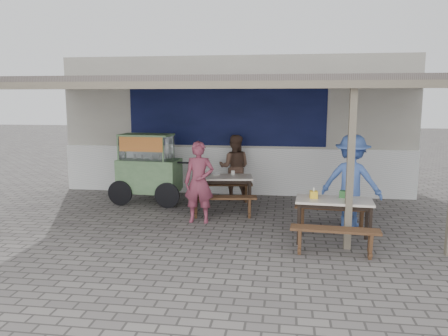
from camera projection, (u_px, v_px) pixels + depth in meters
name	position (u px, v px, depth m)	size (l,w,h in m)	color
ground	(215.00, 227.00, 8.38)	(60.00, 60.00, 0.00)	#645E5A
back_wall	(236.00, 126.00, 11.61)	(9.00, 1.28, 3.50)	beige
warung_roof	(222.00, 85.00, 8.83)	(9.00, 4.21, 2.81)	#5E5350
table_left	(223.00, 180.00, 9.59)	(1.38, 0.86, 0.75)	silver
bench_left_street	(223.00, 202.00, 8.96)	(1.42, 0.48, 0.45)	brown
bench_left_wall	(223.00, 188.00, 10.32)	(1.42, 0.48, 0.45)	brown
table_right	(334.00, 204.00, 7.39)	(1.31, 0.73, 0.75)	silver
bench_right_street	(335.00, 236.00, 6.77)	(1.38, 0.37, 0.45)	brown
bench_right_wall	(332.00, 213.00, 8.12)	(1.38, 0.37, 0.45)	brown
vendor_cart	(148.00, 166.00, 10.17)	(2.08, 0.90, 1.63)	#709664
patron_street_side	(199.00, 182.00, 8.59)	(0.59, 0.39, 1.62)	brown
patron_wall_side	(234.00, 167.00, 10.56)	(0.77, 0.60, 1.58)	brown
patron_right_table	(352.00, 181.00, 8.31)	(1.14, 0.66, 1.77)	#4769BD
tissue_box	(314.00, 195.00, 7.46)	(0.13, 0.13, 0.13)	yellow
donation_box	(345.00, 194.00, 7.49)	(0.18, 0.12, 0.12)	#2E672F
condiment_jar	(233.00, 173.00, 9.75)	(0.08, 0.08, 0.09)	white
condiment_bowl	(216.00, 174.00, 9.71)	(0.20, 0.20, 0.05)	white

